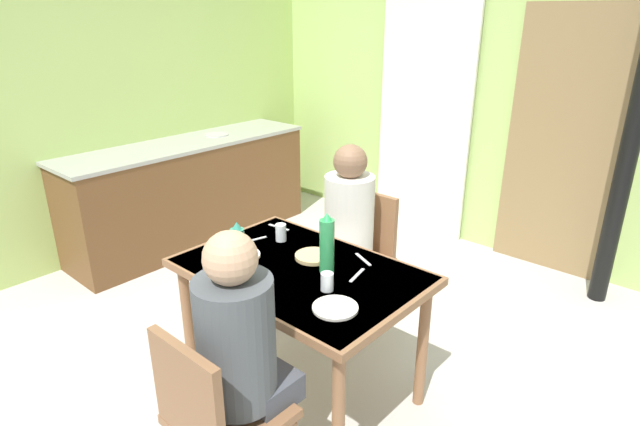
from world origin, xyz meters
TOP-DOWN VIEW (x-y plane):
  - ground_plane at (0.00, 0.00)m, footprint 6.22×6.22m
  - wall_back at (0.00, 2.39)m, footprint 4.49×0.10m
  - wall_left at (-2.15, 0.60)m, footprint 0.10×3.59m
  - door_wooden at (0.74, 2.31)m, footprint 0.80×0.05m
  - stove_pipe_column at (1.24, 2.04)m, footprint 0.12×0.12m
  - curtain_panel at (-0.43, 2.29)m, footprint 0.90×0.03m
  - kitchen_counter at (-1.82, 0.74)m, footprint 0.61×2.22m
  - dining_table at (0.31, -0.07)m, footprint 1.20×0.80m
  - chair_near_diner at (0.58, -0.83)m, footprint 0.40×0.40m
  - chair_far_diner at (0.11, 0.68)m, footprint 0.40×0.40m
  - person_near_diner at (0.58, -0.69)m, footprint 0.30×0.37m
  - person_far_diner at (0.11, 0.55)m, footprint 0.30×0.37m
  - water_bottle_green_near at (0.43, -0.01)m, footprint 0.07×0.07m
  - water_bottle_green_far at (0.21, -0.37)m, footprint 0.06×0.06m
  - dinner_plate_near_left at (-0.02, -0.19)m, footprint 0.23×0.23m
  - dinner_plate_near_right at (0.68, -0.25)m, footprint 0.20×0.20m
  - drinking_glass_by_near_diner at (0.00, 0.10)m, footprint 0.06×0.06m
  - drinking_glass_by_far_diner at (0.55, -0.15)m, footprint 0.06×0.06m
  - bread_plate_sliced at (0.28, 0.05)m, footprint 0.19×0.19m
  - cutlery_knife_near at (-0.14, 0.22)m, footprint 0.15×0.03m
  - cutlery_fork_near at (0.49, 0.21)m, footprint 0.14×0.08m
  - cutlery_knife_far at (-0.12, 0.00)m, footprint 0.05×0.15m
  - cutlery_fork_far at (0.57, 0.05)m, footprint 0.05×0.15m

SIDE VIEW (x-z plane):
  - ground_plane at x=0.00m, z-range 0.00..0.00m
  - kitchen_counter at x=-1.82m, z-range 0.00..0.91m
  - chair_near_diner at x=0.58m, z-range 0.06..0.93m
  - chair_far_diner at x=0.11m, z-range 0.06..0.93m
  - dining_table at x=0.31m, z-range 0.29..1.03m
  - cutlery_knife_near at x=-0.14m, z-range 0.74..0.74m
  - cutlery_fork_near at x=0.49m, z-range 0.74..0.74m
  - cutlery_knife_far at x=-0.12m, z-range 0.74..0.74m
  - cutlery_fork_far at x=0.57m, z-range 0.74..0.74m
  - dinner_plate_near_left at x=-0.02m, z-range 0.74..0.75m
  - dinner_plate_near_right at x=0.68m, z-range 0.74..0.75m
  - bread_plate_sliced at x=0.28m, z-range 0.74..0.76m
  - person_near_diner at x=0.58m, z-range 0.40..1.17m
  - person_far_diner at x=0.11m, z-range 0.40..1.17m
  - drinking_glass_by_far_diner at x=0.55m, z-range 0.74..0.83m
  - drinking_glass_by_near_diner at x=0.00m, z-range 0.74..0.84m
  - water_bottle_green_near at x=0.43m, z-range 0.73..1.04m
  - water_bottle_green_far at x=0.21m, z-range 0.73..1.04m
  - door_wooden at x=0.74m, z-range 0.00..2.00m
  - curtain_panel at x=-0.43m, z-range 0.00..2.20m
  - wall_back at x=0.00m, z-range 0.00..2.62m
  - wall_left at x=-2.15m, z-range 0.00..2.62m
  - stove_pipe_column at x=1.24m, z-range 0.00..2.62m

